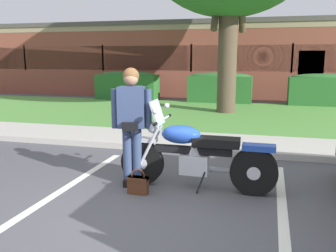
# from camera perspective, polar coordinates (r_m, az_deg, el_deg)

# --- Properties ---
(ground_plane) EXTENTS (140.00, 140.00, 0.00)m
(ground_plane) POSITION_cam_1_polar(r_m,az_deg,el_deg) (4.39, -5.11, -14.05)
(ground_plane) COLOR #4C4C51
(curb_strip) EXTENTS (60.00, 0.20, 0.12)m
(curb_strip) POSITION_cam_1_polar(r_m,az_deg,el_deg) (7.06, 3.01, -3.74)
(curb_strip) COLOR #B7B2A8
(curb_strip) RESTS_ON ground
(concrete_walk) EXTENTS (60.00, 1.50, 0.08)m
(concrete_walk) POSITION_cam_1_polar(r_m,az_deg,el_deg) (7.87, 4.26, -2.36)
(concrete_walk) COLOR #B7B2A8
(concrete_walk) RESTS_ON ground
(grass_lawn) EXTENTS (60.00, 6.07, 0.06)m
(grass_lawn) POSITION_cam_1_polar(r_m,az_deg,el_deg) (11.55, 7.68, 1.80)
(grass_lawn) COLOR #518E3D
(grass_lawn) RESTS_ON ground
(stall_stripe_0) EXTENTS (0.22, 4.40, 0.01)m
(stall_stripe_0) POSITION_cam_1_polar(r_m,az_deg,el_deg) (5.10, -18.43, -10.87)
(stall_stripe_0) COLOR silver
(stall_stripe_0) RESTS_ON ground
(stall_stripe_1) EXTENTS (0.22, 4.40, 0.01)m
(stall_stripe_1) POSITION_cam_1_polar(r_m,az_deg,el_deg) (4.36, 17.91, -14.69)
(stall_stripe_1) COLOR silver
(stall_stripe_1) RESTS_ON ground
(motorcycle) EXTENTS (2.24, 0.82, 1.26)m
(motorcycle) POSITION_cam_1_polar(r_m,az_deg,el_deg) (5.05, 5.39, -4.73)
(motorcycle) COLOR black
(motorcycle) RESTS_ON ground
(rider_person) EXTENTS (0.56, 0.35, 1.70)m
(rider_person) POSITION_cam_1_polar(r_m,az_deg,el_deg) (5.10, -5.82, 1.22)
(rider_person) COLOR black
(rider_person) RESTS_ON ground
(handbag) EXTENTS (0.28, 0.13, 0.36)m
(handbag) POSITION_cam_1_polar(r_m,az_deg,el_deg) (4.98, -4.80, -9.13)
(handbag) COLOR #562D19
(handbag) RESTS_ON ground
(hedge_left) EXTENTS (2.64, 0.90, 1.24)m
(hedge_left) POSITION_cam_1_polar(r_m,az_deg,el_deg) (15.53, -6.51, 6.48)
(hedge_left) COLOR #286028
(hedge_left) RESTS_ON ground
(hedge_center_left) EXTENTS (2.51, 0.90, 1.24)m
(hedge_center_left) POSITION_cam_1_polar(r_m,az_deg,el_deg) (14.58, 8.27, 6.14)
(hedge_center_left) COLOR #286028
(hedge_center_left) RESTS_ON ground
(hedge_center_right) EXTENTS (2.70, 0.90, 1.24)m
(hedge_center_right) POSITION_cam_1_polar(r_m,az_deg,el_deg) (14.68, 23.90, 5.35)
(hedge_center_right) COLOR #286028
(hedge_center_right) RESTS_ON ground
(brick_building) EXTENTS (25.13, 9.69, 3.46)m
(brick_building) POSITION_cam_1_polar(r_m,az_deg,el_deg) (20.78, 6.28, 10.59)
(brick_building) COLOR brown
(brick_building) RESTS_ON ground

